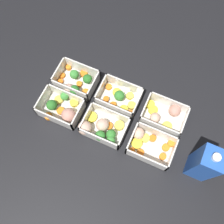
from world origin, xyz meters
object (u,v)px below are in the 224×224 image
container_near_left (164,115)px  juice_carton (204,164)px  container_near_right (76,81)px  container_far_right (62,109)px  container_near_center (120,98)px  container_far_center (101,128)px  container_far_left (148,144)px

container_near_left → juice_carton: bearing=141.5°
juice_carton → container_near_right: bearing=-13.2°
container_near_right → container_far_right: (-0.00, 0.12, 0.00)m
container_near_center → container_near_right: same height
container_near_left → container_near_right: size_ratio=1.02×
container_near_left → container_near_center: 0.17m
container_near_right → container_near_left: bearing=-178.4°
container_far_center → juice_carton: (-0.34, -0.01, 0.07)m
container_far_right → juice_carton: size_ratio=0.74×
juice_carton → container_near_center: bearing=-20.5°
container_near_center → juice_carton: juice_carton is taller
juice_carton → container_far_left: bearing=-2.9°
container_near_center → container_far_right: (0.17, 0.12, 0.00)m
juice_carton → container_far_center: bearing=1.4°
juice_carton → container_near_left: bearing=-38.5°
container_far_right → container_far_left: bearing=-178.8°
container_near_center → container_far_right: size_ratio=1.03×
container_far_right → container_far_center: bearing=176.3°
container_near_center → juice_carton: size_ratio=0.76×
container_near_left → container_near_right: 0.35m
container_near_left → container_far_right: same height
container_near_right → container_far_left: bearing=161.6°
container_near_center → juice_carton: (-0.33, 0.12, 0.07)m
container_near_right → container_far_right: 0.12m
container_near_right → container_far_center: (-0.16, 0.13, 0.00)m
container_far_center → container_far_right: 0.16m
container_near_left → juice_carton: 0.22m
container_far_right → juice_carton: juice_carton is taller
container_near_left → container_near_right: bearing=1.6°
container_near_right → container_far_center: 0.21m
container_near_right → juice_carton: size_ratio=0.75×
container_near_left → container_far_left: size_ratio=0.99×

